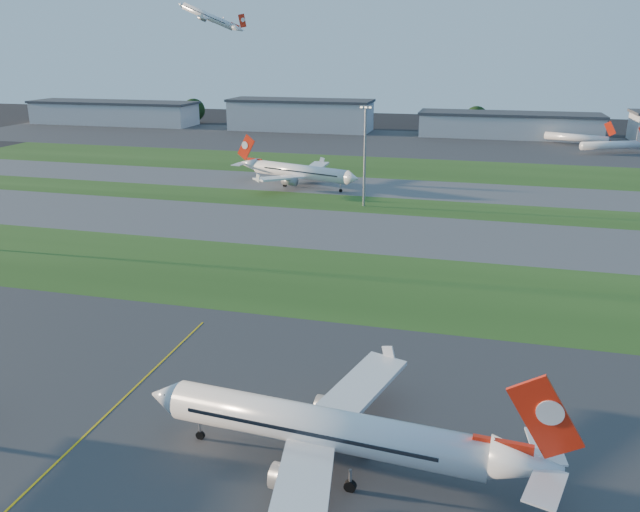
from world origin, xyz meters
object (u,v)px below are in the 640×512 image
(airliner_parked, at_px, (326,429))
(airliner_taxiing, at_px, (299,172))
(light_mast_centre, at_px, (365,150))
(mini_jet_near, at_px, (612,145))
(mini_jet_far, at_px, (576,138))

(airliner_parked, height_order, airliner_taxiing, airliner_taxiing)
(airliner_parked, xyz_separation_m, light_mast_centre, (-16.32, 106.39, 10.51))
(airliner_taxiing, xyz_separation_m, light_mast_centre, (23.17, -19.17, 10.40))
(airliner_taxiing, bearing_deg, mini_jet_near, -120.02)
(airliner_parked, bearing_deg, mini_jet_near, 78.30)
(airliner_parked, height_order, mini_jet_far, airliner_parked)
(mini_jet_near, distance_m, light_mast_centre, 134.62)
(airliner_parked, relative_size, mini_jet_far, 1.46)
(airliner_parked, bearing_deg, airliner_taxiing, 111.82)
(airliner_parked, relative_size, airliner_taxiing, 1.01)
(mini_jet_near, xyz_separation_m, mini_jet_far, (-10.98, 18.68, 0.00))
(light_mast_centre, bearing_deg, mini_jet_far, 62.17)
(airliner_parked, bearing_deg, light_mast_centre, 103.08)
(mini_jet_near, relative_size, light_mast_centre, 1.04)
(light_mast_centre, bearing_deg, mini_jet_near, 54.27)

